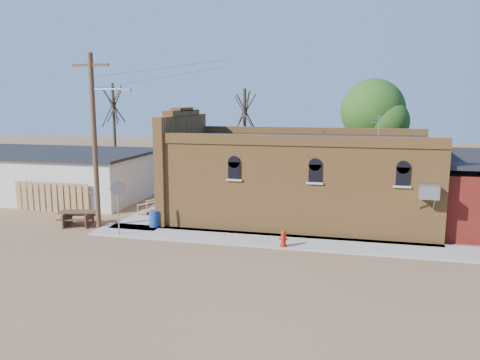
% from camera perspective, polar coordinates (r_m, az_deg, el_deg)
% --- Properties ---
extents(ground, '(120.00, 120.00, 0.00)m').
position_cam_1_polar(ground, '(21.93, 0.57, -7.96)').
color(ground, brown).
rests_on(ground, ground).
extents(sidewalk_south, '(19.00, 2.20, 0.08)m').
position_cam_1_polar(sidewalk_south, '(22.50, 4.85, -7.43)').
color(sidewalk_south, '#9E9991').
rests_on(sidewalk_south, ground).
extents(sidewalk_west, '(2.60, 10.00, 0.08)m').
position_cam_1_polar(sidewalk_west, '(29.32, -8.87, -3.47)').
color(sidewalk_west, '#9E9991').
rests_on(sidewalk_west, ground).
extents(brick_bar, '(16.40, 7.97, 6.30)m').
position_cam_1_polar(brick_bar, '(26.40, 6.73, 0.22)').
color(brick_bar, '#A36A31').
rests_on(brick_bar, ground).
extents(storage_building, '(20.40, 8.40, 3.17)m').
position_cam_1_polar(storage_building, '(37.29, -26.08, 0.89)').
color(storage_building, beige).
rests_on(storage_building, ground).
extents(wood_fence, '(5.20, 0.10, 1.80)m').
position_cam_1_polar(wood_fence, '(30.37, -21.95, -1.95)').
color(wood_fence, '#916341').
rests_on(wood_fence, ground).
extents(utility_pole, '(3.12, 0.26, 9.00)m').
position_cam_1_polar(utility_pole, '(25.16, -17.22, 4.97)').
color(utility_pole, '#45271B').
rests_on(utility_pole, ground).
extents(tree_bare_near, '(2.80, 2.80, 7.65)m').
position_cam_1_polar(tree_bare_near, '(34.26, 0.56, 8.52)').
color(tree_bare_near, '#413425').
rests_on(tree_bare_near, ground).
extents(tree_bare_far, '(2.80, 2.80, 8.16)m').
position_cam_1_polar(tree_bare_far, '(39.12, -15.20, 8.91)').
color(tree_bare_far, '#413425').
rests_on(tree_bare_far, ground).
extents(tree_leafy, '(4.40, 4.40, 8.15)m').
position_cam_1_polar(tree_leafy, '(33.91, 15.90, 8.10)').
color(tree_leafy, '#413425').
rests_on(tree_leafy, ground).
extents(fire_hydrant, '(0.43, 0.41, 0.76)m').
position_cam_1_polar(fire_hydrant, '(21.48, 5.32, -7.11)').
color(fire_hydrant, '#B31A0A').
rests_on(fire_hydrant, sidewalk_south).
extents(stop_sign, '(0.53, 0.60, 2.69)m').
position_cam_1_polar(stop_sign, '(23.61, -14.71, -1.62)').
color(stop_sign, '#97979D').
rests_on(stop_sign, sidewalk_south).
extents(trash_barrel, '(0.66, 0.66, 0.86)m').
position_cam_1_polar(trash_barrel, '(25.10, -10.38, -4.64)').
color(trash_barrel, navy).
rests_on(trash_barrel, sidewalk_west).
extents(picnic_table, '(2.18, 1.84, 0.79)m').
position_cam_1_polar(picnic_table, '(26.65, -19.12, -4.17)').
color(picnic_table, '#513320').
rests_on(picnic_table, ground).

